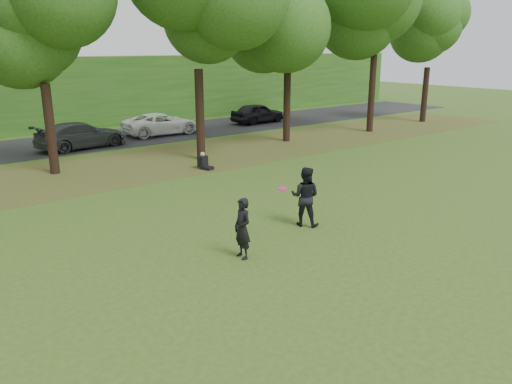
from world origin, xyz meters
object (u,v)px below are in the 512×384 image
player_left (242,228)px  frisbee (283,189)px  player_right (305,196)px  seated_person (204,163)px

player_left → frisbee: 1.96m
player_left → player_right: (3.20, 0.88, 0.12)m
frisbee → seated_person: size_ratio=0.46×
player_left → seated_person: (4.79, 9.61, -0.56)m
player_right → seated_person: bearing=-44.6°
player_left → frisbee: (1.77, 0.37, 0.75)m
player_right → player_left: bearing=71.1°
player_left → player_right: bearing=109.9°
player_left → seated_person: size_ratio=2.10×
seated_person → frisbee: bearing=-122.8°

